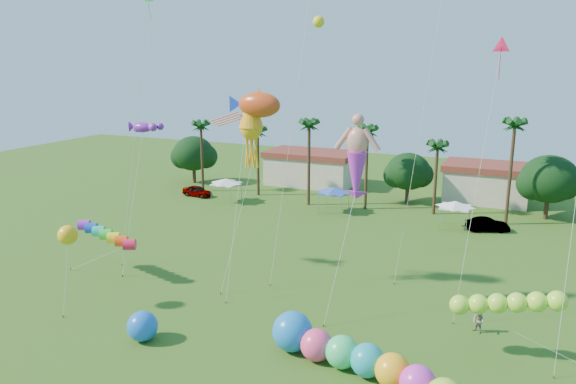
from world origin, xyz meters
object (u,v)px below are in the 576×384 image
at_px(car_a, 197,191).
at_px(car_b, 488,225).
at_px(spectator_b, 478,321).
at_px(caterpillar_inflatable, 354,357).
at_px(blue_ball, 142,326).

relative_size(car_a, car_b, 0.95).
relative_size(spectator_b, caterpillar_inflatable, 0.14).
height_order(car_a, caterpillar_inflatable, caterpillar_inflatable).
bearing_deg(caterpillar_inflatable, blue_ball, -157.21).
relative_size(caterpillar_inflatable, blue_ball, 6.18).
bearing_deg(caterpillar_inflatable, spectator_b, 68.94).
xyz_separation_m(spectator_b, caterpillar_inflatable, (-6.09, -8.15, 0.22)).
xyz_separation_m(car_a, blue_ball, (17.99, -34.42, 0.29)).
xyz_separation_m(spectator_b, blue_ball, (-19.80, -9.86, 0.15)).
bearing_deg(spectator_b, caterpillar_inflatable, -93.42).
distance_m(spectator_b, caterpillar_inflatable, 10.18).
xyz_separation_m(car_a, car_b, (36.43, -0.65, 0.01)).
bearing_deg(blue_ball, car_b, 61.37).
relative_size(car_b, caterpillar_inflatable, 0.35).
xyz_separation_m(caterpillar_inflatable, blue_ball, (-13.71, -1.70, -0.07)).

